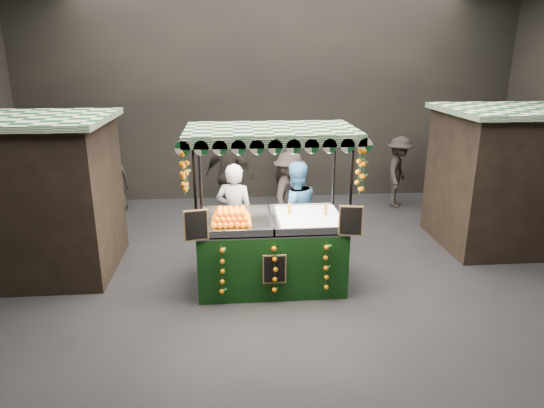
{
  "coord_description": "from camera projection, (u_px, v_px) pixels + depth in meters",
  "views": [
    {
      "loc": [
        -0.99,
        -6.88,
        3.57
      ],
      "look_at": [
        -0.35,
        0.52,
        1.21
      ],
      "focal_mm": 31.92,
      "sensor_mm": 36.0,
      "label": 1
    }
  ],
  "objects": [
    {
      "name": "shopper_0",
      "position": [
        81.0,
        188.0,
        9.67
      ],
      "size": [
        0.79,
        0.62,
        1.92
      ],
      "rotation": [
        0.0,
        0.0,
        -0.25
      ],
      "color": "black",
      "rests_on": "ground"
    },
    {
      "name": "shopper_4",
      "position": [
        113.0,
        180.0,
        11.01
      ],
      "size": [
        0.88,
        0.76,
        1.53
      ],
      "rotation": [
        0.0,
        0.0,
        3.59
      ],
      "color": "black",
      "rests_on": "ground"
    },
    {
      "name": "neighbour_stall_left",
      "position": [
        22.0,
        196.0,
        7.89
      ],
      "size": [
        3.0,
        2.2,
        2.6
      ],
      "color": "black",
      "rests_on": "ground"
    },
    {
      "name": "juice_stall",
      "position": [
        271.0,
        239.0,
        7.5
      ],
      "size": [
        2.59,
        1.52,
        2.51
      ],
      "color": "black",
      "rests_on": "ground"
    },
    {
      "name": "shopper_7",
      "position": [
        289.0,
        196.0,
        9.44
      ],
      "size": [
        1.02,
        1.29,
        1.75
      ],
      "rotation": [
        0.0,
        0.0,
        1.19
      ],
      "color": "#292322",
      "rests_on": "ground"
    },
    {
      "name": "shopper_2",
      "position": [
        230.0,
        175.0,
        10.62
      ],
      "size": [
        1.23,
        0.86,
        1.93
      ],
      "rotation": [
        0.0,
        0.0,
        2.76
      ],
      "color": "#2A2622",
      "rests_on": "ground"
    },
    {
      "name": "shopper_5",
      "position": [
        472.0,
        172.0,
        11.06
      ],
      "size": [
        0.93,
        1.82,
        1.87
      ],
      "rotation": [
        0.0,
        0.0,
        1.8
      ],
      "color": "#2C2624",
      "rests_on": "ground"
    },
    {
      "name": "vendor_grey",
      "position": [
        235.0,
        215.0,
        8.28
      ],
      "size": [
        0.75,
        0.6,
        1.79
      ],
      "rotation": [
        0.0,
        0.0,
        2.84
      ],
      "color": "gray",
      "rests_on": "ground"
    },
    {
      "name": "ground",
      "position": [
        296.0,
        286.0,
        7.69
      ],
      "size": [
        12.0,
        12.0,
        0.0
      ],
      "primitive_type": "plane",
      "color": "black",
      "rests_on": "ground"
    },
    {
      "name": "neighbour_stall_right",
      "position": [
        519.0,
        177.0,
        9.08
      ],
      "size": [
        3.0,
        2.2,
        2.6
      ],
      "color": "black",
      "rests_on": "ground"
    },
    {
      "name": "market_hall",
      "position": [
        300.0,
        65.0,
        6.67
      ],
      "size": [
        12.1,
        10.1,
        5.05
      ],
      "color": "black",
      "rests_on": "ground"
    },
    {
      "name": "shopper_1",
      "position": [
        472.0,
        197.0,
        9.45
      ],
      "size": [
        1.04,
        1.04,
        1.7
      ],
      "rotation": [
        0.0,
        0.0,
        -0.79
      ],
      "color": "#2C2723",
      "rests_on": "ground"
    },
    {
      "name": "vendor_blue",
      "position": [
        295.0,
        212.0,
        8.44
      ],
      "size": [
        0.98,
        0.83,
        1.78
      ],
      "rotation": [
        0.0,
        0.0,
        3.34
      ],
      "color": "#2B5C8C",
      "rests_on": "ground"
    },
    {
      "name": "shopper_6",
      "position": [
        283.0,
        167.0,
        11.8
      ],
      "size": [
        0.6,
        0.73,
        1.73
      ],
      "rotation": [
        0.0,
        0.0,
        -1.24
      ],
      "color": "#2B2523",
      "rests_on": "ground"
    },
    {
      "name": "shopper_3",
      "position": [
        399.0,
        172.0,
        11.43
      ],
      "size": [
        1.06,
        1.25,
        1.68
      ],
      "rotation": [
        0.0,
        0.0,
        1.09
      ],
      "color": "black",
      "rests_on": "ground"
    }
  ]
}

